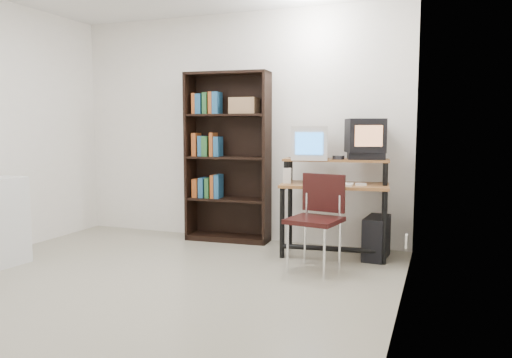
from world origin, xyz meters
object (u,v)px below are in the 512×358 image
(crt_monitor, at_px, (310,143))
(pc_tower, at_px, (376,238))
(school_chair, at_px, (318,211))
(crt_tv, at_px, (365,136))
(bookshelf, at_px, (228,156))
(computer_desk, at_px, (335,190))

(crt_monitor, relative_size, pc_tower, 0.96)
(crt_monitor, height_order, school_chair, crt_monitor)
(pc_tower, bearing_deg, crt_tv, 143.91)
(bookshelf, bearing_deg, crt_tv, -7.78)
(crt_tv, xyz_separation_m, pc_tower, (0.15, -0.13, -1.01))
(crt_tv, distance_m, pc_tower, 1.03)
(computer_desk, xyz_separation_m, school_chair, (-0.04, -0.57, -0.13))
(crt_tv, bearing_deg, school_chair, -133.25)
(computer_desk, distance_m, crt_monitor, 0.55)
(computer_desk, distance_m, crt_tv, 0.63)
(computer_desk, xyz_separation_m, crt_tv, (0.27, 0.14, 0.55))
(crt_monitor, bearing_deg, school_chair, -80.71)
(computer_desk, height_order, bookshelf, bookshelf)
(crt_tv, distance_m, bookshelf, 1.58)
(computer_desk, height_order, pc_tower, computer_desk)
(pc_tower, bearing_deg, school_chair, -124.35)
(bookshelf, bearing_deg, pc_tower, -11.76)
(computer_desk, xyz_separation_m, pc_tower, (0.43, 0.01, -0.46))
(crt_monitor, relative_size, bookshelf, 0.23)
(crt_tv, height_order, school_chair, crt_tv)
(crt_monitor, distance_m, crt_tv, 0.56)
(pc_tower, distance_m, bookshelf, 1.89)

